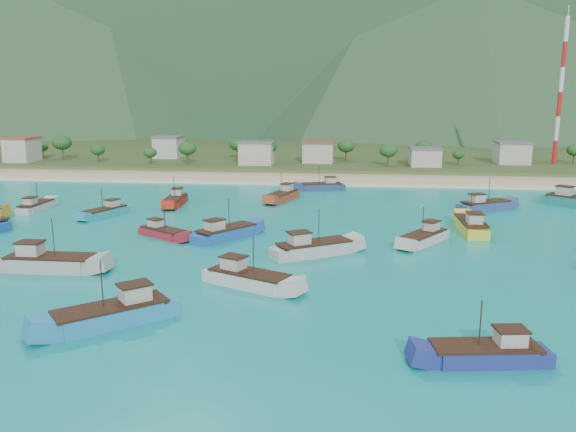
# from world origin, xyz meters

# --- Properties ---
(ground) EXTENTS (600.00, 600.00, 0.00)m
(ground) POSITION_xyz_m (0.00, 0.00, 0.00)
(ground) COLOR #0B7F82
(ground) RESTS_ON ground
(beach) EXTENTS (400.00, 18.00, 1.20)m
(beach) POSITION_xyz_m (0.00, 79.00, 0.00)
(beach) COLOR beige
(beach) RESTS_ON ground
(land) EXTENTS (400.00, 110.00, 2.40)m
(land) POSITION_xyz_m (0.00, 140.00, 0.00)
(land) COLOR #385123
(land) RESTS_ON ground
(surf_line) EXTENTS (400.00, 2.50, 0.08)m
(surf_line) POSITION_xyz_m (0.00, 69.50, 0.00)
(surf_line) COLOR white
(surf_line) RESTS_ON ground
(village) EXTENTS (221.29, 28.79, 7.05)m
(village) POSITION_xyz_m (4.38, 101.92, 4.67)
(village) COLOR beige
(village) RESTS_ON ground
(vegetation) EXTENTS (273.55, 25.87, 8.89)m
(vegetation) POSITION_xyz_m (-9.83, 102.51, 5.14)
(vegetation) COLOR #235623
(vegetation) RESTS_ON ground
(radio_tower) EXTENTS (1.20, 1.20, 42.02)m
(radio_tower) POSITION_xyz_m (61.94, 108.00, 22.61)
(radio_tower) COLOR red
(radio_tower) RESTS_ON ground
(boat_0) EXTENTS (11.12, 10.30, 6.92)m
(boat_0) POSITION_xyz_m (-19.76, -19.00, 0.87)
(boat_0) COLOR #2484BA
(boat_0) RESTS_ON ground
(boat_2) EXTENTS (11.07, 7.44, 6.35)m
(boat_2) POSITION_xyz_m (-9.21, -6.78, 0.76)
(boat_2) COLOR beige
(boat_2) RESTS_ON ground
(boat_3) EXTENTS (3.50, 11.63, 6.86)m
(boat_3) POSITION_xyz_m (21.38, 23.32, 0.85)
(boat_3) COLOR yellow
(boat_3) RESTS_ON ground
(boat_6) EXTENTS (8.14, 10.00, 5.95)m
(boat_6) POSITION_xyz_m (13.18, 15.25, 0.69)
(boat_6) COLOR beige
(boat_6) RESTS_ON ground
(boat_8) EXTENTS (8.87, 6.90, 5.22)m
(boat_8) POSITION_xyz_m (-26.51, 14.44, 0.56)
(boat_8) COLOR maroon
(boat_8) RESTS_ON ground
(boat_11) EXTENTS (5.99, 9.70, 5.52)m
(boat_11) POSITION_xyz_m (-41.89, 28.43, 0.61)
(boat_11) COLOR teal
(boat_11) RESTS_ON ground
(boat_14) EXTENTS (12.17, 10.59, 7.40)m
(boat_14) POSITION_xyz_m (46.23, 47.53, 0.95)
(boat_14) COLOR #1C7972
(boat_14) RESTS_ON ground
(boat_16) EXTENTS (10.03, 4.29, 5.74)m
(boat_16) POSITION_xyz_m (13.51, -23.13, 0.65)
(boat_16) COLOR navy
(boat_16) RESTS_ON ground
(boat_18) EXTENTS (11.92, 3.65, 7.02)m
(boat_18) POSITION_xyz_m (-34.83, -3.81, 0.88)
(boat_18) COLOR #AEA89F
(boat_18) RESTS_ON ground
(boat_19) EXTENTS (2.90, 9.55, 5.63)m
(boat_19) POSITION_xyz_m (-57.26, 31.69, 0.63)
(boat_19) COLOR beige
(boat_19) RESTS_ON ground
(boat_23) EXTENTS (11.08, 8.29, 6.46)m
(boat_23) POSITION_xyz_m (27.51, 41.63, 0.78)
(boat_23) COLOR #2F4A80
(boat_23) RESTS_ON ground
(boat_25) EXTENTS (11.50, 9.03, 6.78)m
(boat_25) POSITION_xyz_m (-2.75, 6.75, 0.84)
(boat_25) COLOR #B8B3A7
(boat_25) RESTS_ON ground
(boat_26) EXTENTS (6.29, 11.23, 6.36)m
(boat_26) POSITION_xyz_m (-11.96, 47.98, 0.76)
(boat_26) COLOR #A74023
(boat_26) RESTS_ON ground
(boat_27) EXTENTS (9.07, 10.67, 6.44)m
(boat_27) POSITION_xyz_m (-16.65, 14.39, 0.78)
(boat_27) COLOR #2157AE
(boat_27) RESTS_ON ground
(boat_30) EXTENTS (10.63, 5.48, 6.03)m
(boat_30) POSITION_xyz_m (-4.52, 62.05, 0.70)
(boat_30) COLOR navy
(boat_30) RESTS_ON ground
(boat_31) EXTENTS (3.88, 10.42, 6.03)m
(boat_31) POSITION_xyz_m (-32.75, 40.52, 0.70)
(boat_31) COLOR red
(boat_31) RESTS_ON ground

